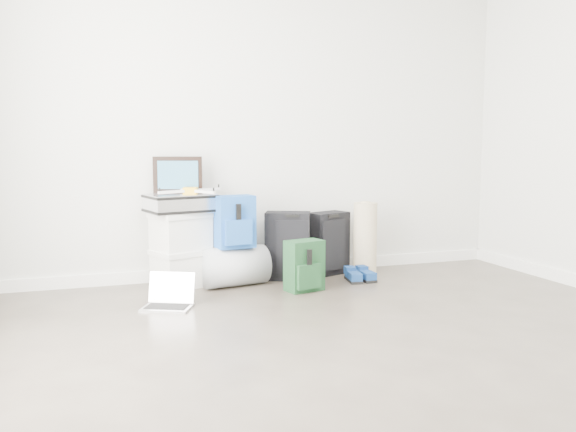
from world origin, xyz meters
name	(u,v)px	position (x,y,z in m)	size (l,w,h in m)	color
ground	(405,377)	(0.00, 0.00, 0.00)	(5.00, 5.00, 0.00)	#39312A
room_envelope	(411,14)	(0.00, 0.02, 1.72)	(4.52, 5.02, 2.71)	silver
boxes_stack	(181,249)	(-0.72, 2.28, 0.30)	(0.51, 0.47, 0.60)	silver
briefcase	(180,203)	(-0.72, 2.28, 0.67)	(0.50, 0.36, 0.14)	#B2B2B7
painting	(178,175)	(-0.72, 2.37, 0.89)	(0.38, 0.14, 0.29)	black
drone	(190,191)	(-0.64, 2.26, 0.77)	(0.54, 0.54, 0.05)	gold
duffel_bag	(235,266)	(-0.31, 2.15, 0.16)	(0.31, 0.31, 0.51)	#969A9E
blue_backpack	(235,223)	(-0.31, 2.12, 0.51)	(0.31, 0.25, 0.41)	#1848A2
large_suitcase	(288,246)	(0.17, 2.24, 0.28)	(0.42, 0.36, 0.57)	black
green_backpack	(305,267)	(0.16, 1.81, 0.19)	(0.31, 0.26, 0.39)	#12321E
carry_on	(328,243)	(0.57, 2.33, 0.27)	(0.39, 0.33, 0.54)	black
shoes	(359,276)	(0.71, 1.99, 0.04)	(0.23, 0.26, 0.08)	black
rolled_rug	(365,238)	(0.88, 2.23, 0.31)	(0.20, 0.20, 0.63)	tan
laptop	(169,299)	(-0.91, 1.67, 0.06)	(0.40, 0.36, 0.23)	silver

